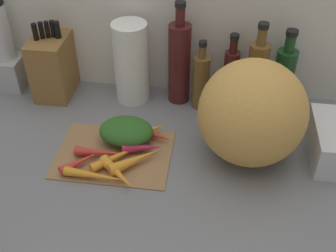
{
  "coord_description": "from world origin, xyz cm",
  "views": [
    {
      "loc": [
        20.54,
        -87.31,
        83.89
      ],
      "look_at": [
        8.88,
        -1.25,
        13.57
      ],
      "focal_mm": 44.7,
      "sensor_mm": 36.0,
      "label": 1
    }
  ],
  "objects_px": {
    "carrot_3": "(149,130)",
    "bottle_1": "(201,81)",
    "carrot_7": "(142,148)",
    "carrot_1": "(81,161)",
    "bottle_0": "(179,62)",
    "carrot_6": "(96,176)",
    "bottle_3": "(256,77)",
    "carrot_9": "(97,154)",
    "bottle_4": "(283,77)",
    "bottle_2": "(230,75)",
    "carrot_4": "(118,156)",
    "winter_squash": "(252,113)",
    "carrot_8": "(156,135)",
    "paper_towel_roll": "(131,63)",
    "blender_appliance": "(3,51)",
    "carrot_5": "(117,173)",
    "knife_block": "(53,66)",
    "cutting_board": "(114,154)",
    "carrot_2": "(134,160)",
    "carrot_0": "(102,152)"
  },
  "relations": [
    {
      "from": "carrot_3",
      "to": "paper_towel_roll",
      "type": "xyz_separation_m",
      "value": [
        -0.09,
        0.2,
        0.11
      ]
    },
    {
      "from": "paper_towel_roll",
      "to": "carrot_4",
      "type": "bearing_deg",
      "value": -86.23
    },
    {
      "from": "cutting_board",
      "to": "bottle_3",
      "type": "relative_size",
      "value": 1.06
    },
    {
      "from": "bottle_3",
      "to": "carrot_9",
      "type": "bearing_deg",
      "value": -146.46
    },
    {
      "from": "winter_squash",
      "to": "bottle_1",
      "type": "xyz_separation_m",
      "value": [
        -0.15,
        0.22,
        -0.05
      ]
    },
    {
      "from": "cutting_board",
      "to": "carrot_6",
      "type": "xyz_separation_m",
      "value": [
        -0.02,
        -0.11,
        0.02
      ]
    },
    {
      "from": "carrot_6",
      "to": "bottle_3",
      "type": "bearing_deg",
      "value": 42.1
    },
    {
      "from": "paper_towel_roll",
      "to": "bottle_2",
      "type": "xyz_separation_m",
      "value": [
        0.33,
        0.02,
        -0.03
      ]
    },
    {
      "from": "carrot_1",
      "to": "bottle_1",
      "type": "relative_size",
      "value": 0.53
    },
    {
      "from": "carrot_3",
      "to": "carrot_5",
      "type": "distance_m",
      "value": 0.2
    },
    {
      "from": "carrot_1",
      "to": "knife_block",
      "type": "bearing_deg",
      "value": 118.73
    },
    {
      "from": "carrot_1",
      "to": "bottle_2",
      "type": "bearing_deg",
      "value": 43.01
    },
    {
      "from": "bottle_1",
      "to": "bottle_2",
      "type": "xyz_separation_m",
      "value": [
        0.09,
        0.04,
        0.01
      ]
    },
    {
      "from": "knife_block",
      "to": "carrot_4",
      "type": "bearing_deg",
      "value": -47.38
    },
    {
      "from": "carrot_8",
      "to": "winter_squash",
      "type": "relative_size",
      "value": 0.34
    },
    {
      "from": "carrot_2",
      "to": "carrot_4",
      "type": "relative_size",
      "value": 0.93
    },
    {
      "from": "carrot_7",
      "to": "bottle_1",
      "type": "height_order",
      "value": "bottle_1"
    },
    {
      "from": "carrot_8",
      "to": "bottle_2",
      "type": "xyz_separation_m",
      "value": [
        0.21,
        0.24,
        0.08
      ]
    },
    {
      "from": "carrot_7",
      "to": "bottle_3",
      "type": "bearing_deg",
      "value": 39.09
    },
    {
      "from": "winter_squash",
      "to": "carrot_3",
      "type": "bearing_deg",
      "value": 172.01
    },
    {
      "from": "carrot_4",
      "to": "carrot_6",
      "type": "relative_size",
      "value": 0.98
    },
    {
      "from": "bottle_3",
      "to": "knife_block",
      "type": "bearing_deg",
      "value": 178.59
    },
    {
      "from": "carrot_4",
      "to": "bottle_2",
      "type": "relative_size",
      "value": 0.69
    },
    {
      "from": "carrot_1",
      "to": "carrot_8",
      "type": "xyz_separation_m",
      "value": [
        0.19,
        0.14,
        0.0
      ]
    },
    {
      "from": "carrot_4",
      "to": "paper_towel_roll",
      "type": "distance_m",
      "value": 0.34
    },
    {
      "from": "carrot_6",
      "to": "bottle_1",
      "type": "relative_size",
      "value": 0.74
    },
    {
      "from": "carrot_1",
      "to": "bottle_1",
      "type": "height_order",
      "value": "bottle_1"
    },
    {
      "from": "carrot_3",
      "to": "bottle_1",
      "type": "distance_m",
      "value": 0.24
    },
    {
      "from": "cutting_board",
      "to": "carrot_3",
      "type": "bearing_deg",
      "value": 47.08
    },
    {
      "from": "bottle_4",
      "to": "bottle_3",
      "type": "bearing_deg",
      "value": -158.97
    },
    {
      "from": "carrot_2",
      "to": "bottle_2",
      "type": "bearing_deg",
      "value": 54.24
    },
    {
      "from": "carrot_3",
      "to": "carrot_7",
      "type": "relative_size",
      "value": 0.9
    },
    {
      "from": "carrot_6",
      "to": "bottle_1",
      "type": "xyz_separation_m",
      "value": [
        0.25,
        0.39,
        0.08
      ]
    },
    {
      "from": "carrot_2",
      "to": "carrot_9",
      "type": "xyz_separation_m",
      "value": [
        -0.11,
        0.02,
        -0.01
      ]
    },
    {
      "from": "knife_block",
      "to": "bottle_2",
      "type": "distance_m",
      "value": 0.6
    },
    {
      "from": "carrot_7",
      "to": "bottle_1",
      "type": "xyz_separation_m",
      "value": [
        0.15,
        0.26,
        0.07
      ]
    },
    {
      "from": "carrot_1",
      "to": "bottle_0",
      "type": "distance_m",
      "value": 0.46
    },
    {
      "from": "carrot_6",
      "to": "blender_appliance",
      "type": "relative_size",
      "value": 0.55
    },
    {
      "from": "carrot_9",
      "to": "carrot_1",
      "type": "bearing_deg",
      "value": -132.56
    },
    {
      "from": "carrot_6",
      "to": "knife_block",
      "type": "xyz_separation_m",
      "value": [
        -0.25,
        0.4,
        0.09
      ]
    },
    {
      "from": "winter_squash",
      "to": "bottle_0",
      "type": "xyz_separation_m",
      "value": [
        -0.23,
        0.26,
        -0.01
      ]
    },
    {
      "from": "carrot_6",
      "to": "carrot_9",
      "type": "relative_size",
      "value": 1.65
    },
    {
      "from": "carrot_4",
      "to": "paper_towel_roll",
      "type": "bearing_deg",
      "value": 93.77
    },
    {
      "from": "paper_towel_roll",
      "to": "bottle_4",
      "type": "relative_size",
      "value": 0.98
    },
    {
      "from": "carrot_9",
      "to": "blender_appliance",
      "type": "distance_m",
      "value": 0.54
    },
    {
      "from": "carrot_2",
      "to": "blender_appliance",
      "type": "height_order",
      "value": "blender_appliance"
    },
    {
      "from": "carrot_9",
      "to": "bottle_4",
      "type": "xyz_separation_m",
      "value": [
        0.53,
        0.33,
        0.1
      ]
    },
    {
      "from": "carrot_7",
      "to": "carrot_0",
      "type": "bearing_deg",
      "value": -163.57
    },
    {
      "from": "carrot_4",
      "to": "bottle_1",
      "type": "height_order",
      "value": "bottle_1"
    },
    {
      "from": "carrot_5",
      "to": "bottle_0",
      "type": "bearing_deg",
      "value": 73.43
    }
  ]
}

